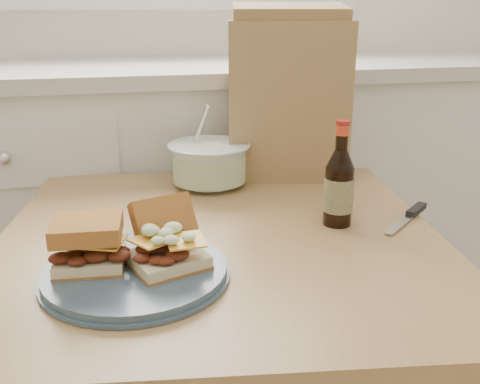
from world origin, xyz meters
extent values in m
cube|color=white|center=(0.00, 1.70, 0.45)|extent=(2.40, 0.60, 0.90)
cube|color=silver|center=(0.00, 1.70, 0.92)|extent=(2.50, 0.64, 0.04)
cube|color=#AC8451|center=(-0.06, 0.93, 0.67)|extent=(0.95, 0.95, 0.04)
cube|color=#AC8451|center=(-0.36, 1.35, 0.33)|extent=(0.06, 0.06, 0.66)
cube|color=#AC8451|center=(0.37, 1.24, 0.33)|extent=(0.06, 0.06, 0.66)
cylinder|color=#3B5060|center=(-0.22, 0.79, 0.70)|extent=(0.29, 0.29, 0.02)
cube|color=beige|center=(-0.29, 0.82, 0.72)|extent=(0.11, 0.10, 0.02)
cube|color=yellow|center=(-0.29, 0.82, 0.75)|extent=(0.07, 0.07, 0.00)
cube|color=#A8702C|center=(-0.29, 0.82, 0.77)|extent=(0.11, 0.10, 0.03)
cube|color=beige|center=(-0.17, 0.79, 0.72)|extent=(0.14, 0.13, 0.02)
cube|color=yellow|center=(-0.17, 0.79, 0.76)|extent=(0.08, 0.08, 0.00)
cube|color=#A8702C|center=(-0.17, 0.85, 0.75)|extent=(0.12, 0.10, 0.09)
cone|color=silver|center=(-0.02, 1.23, 0.74)|extent=(0.19, 0.19, 0.10)
cylinder|color=beige|center=(-0.02, 1.23, 0.74)|extent=(0.17, 0.17, 0.07)
torus|color=silver|center=(-0.02, 1.23, 0.79)|extent=(0.20, 0.20, 0.01)
cylinder|color=silver|center=(-0.04, 1.26, 0.82)|extent=(0.04, 0.08, 0.13)
cylinder|color=black|center=(0.18, 0.93, 0.75)|extent=(0.06, 0.06, 0.12)
cone|color=black|center=(0.18, 0.93, 0.83)|extent=(0.06, 0.06, 0.04)
cylinder|color=black|center=(0.18, 0.93, 0.87)|extent=(0.02, 0.02, 0.05)
cylinder|color=red|center=(0.18, 0.93, 0.88)|extent=(0.03, 0.03, 0.02)
cylinder|color=maroon|center=(0.18, 0.93, 0.90)|extent=(0.03, 0.03, 0.01)
cylinder|color=#343F1F|center=(0.18, 0.93, 0.75)|extent=(0.06, 0.06, 0.07)
cube|color=silver|center=(0.30, 0.89, 0.70)|extent=(0.11, 0.10, 0.00)
cube|color=black|center=(0.37, 0.94, 0.70)|extent=(0.07, 0.06, 0.01)
cube|color=#9B764B|center=(0.19, 1.29, 0.88)|extent=(0.33, 0.25, 0.38)
camera|label=1|loc=(-0.24, 0.02, 1.09)|focal=40.00mm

